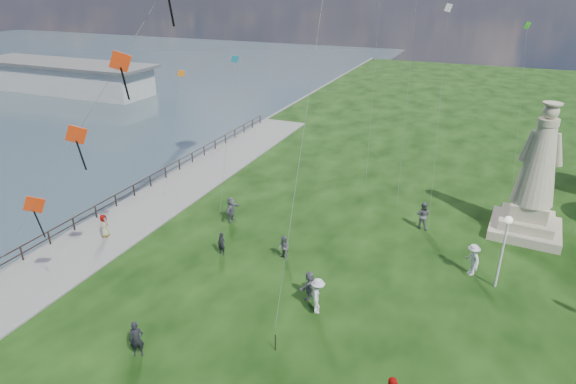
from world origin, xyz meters
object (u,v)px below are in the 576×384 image
at_px(pier_pavilion, 64,77).
at_px(person_2, 318,296).
at_px(person_1, 284,248).
at_px(person_10, 105,227).
at_px(person_0, 137,339).
at_px(person_5, 232,209).
at_px(person_7, 423,215).
at_px(lamppost, 505,237).
at_px(person_6, 222,244).
at_px(person_8, 473,260).
at_px(statue, 534,187).
at_px(person_11, 309,285).

relative_size(pier_pavilion, person_2, 15.72).
relative_size(person_1, person_10, 1.01).
relative_size(person_0, person_5, 0.98).
relative_size(pier_pavilion, person_7, 15.81).
distance_m(pier_pavilion, lamppost, 68.36).
xyz_separation_m(person_6, person_8, (14.02, 3.58, 0.23)).
bearing_deg(person_6, statue, 38.82).
bearing_deg(statue, person_6, -144.93).
xyz_separation_m(pier_pavilion, person_2, (53.29, -35.66, -0.89)).
xyz_separation_m(lamppost, person_11, (-8.96, -4.87, -2.28)).
relative_size(lamppost, person_8, 2.23).
relative_size(person_0, person_8, 0.91).
relative_size(statue, person_5, 4.89).
bearing_deg(person_11, person_5, -121.43).
bearing_deg(person_0, person_1, 44.04).
xyz_separation_m(pier_pavilion, person_11, (52.51, -34.75, -1.05)).
height_order(person_1, person_8, person_8).
distance_m(pier_pavilion, person_10, 51.00).
height_order(person_1, person_6, person_1).
height_order(statue, person_0, statue).
relative_size(person_1, person_6, 1.06).
xyz_separation_m(person_7, person_11, (-4.22, -10.17, -0.16)).
bearing_deg(pier_pavilion, person_0, -41.51).
height_order(lamppost, person_1, lamppost).
bearing_deg(person_1, person_7, 79.12).
bearing_deg(person_7, pier_pavilion, -13.50).
height_order(pier_pavilion, statue, statue).
height_order(statue, person_11, statue).
bearing_deg(person_6, person_0, -76.22).
bearing_deg(pier_pavilion, person_2, -33.79).
bearing_deg(person_8, person_10, -105.85).
bearing_deg(pier_pavilion, person_8, -25.85).
distance_m(person_5, person_10, 8.22).
height_order(person_7, person_8, person_8).
distance_m(pier_pavilion, person_0, 62.79).
relative_size(statue, person_1, 5.64).
xyz_separation_m(person_2, person_6, (-7.18, 2.95, -0.23)).
height_order(pier_pavilion, person_6, pier_pavilion).
bearing_deg(statue, person_8, -109.91).
xyz_separation_m(person_2, person_7, (3.44, 11.09, -0.01)).
relative_size(person_2, person_7, 1.01).
bearing_deg(pier_pavilion, person_1, -32.54).
relative_size(person_8, person_10, 1.26).
relative_size(lamppost, person_10, 2.81).
xyz_separation_m(lamppost, person_7, (-4.74, 5.30, -2.12)).
xyz_separation_m(person_2, person_8, (6.84, 6.53, 0.00)).
relative_size(statue, person_10, 5.71).
relative_size(statue, person_7, 4.56).
xyz_separation_m(person_6, person_7, (10.62, 8.14, 0.23)).
xyz_separation_m(person_1, person_7, (6.94, 7.19, 0.18)).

